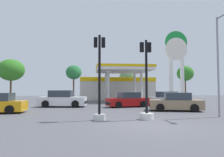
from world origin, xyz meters
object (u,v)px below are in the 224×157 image
traffic_signal_0 (99,88)px  traffic_signal_1 (146,94)px  tree_0 (11,70)px  corner_streetlamp (220,55)px  station_pole_sign (176,57)px  car_5 (168,99)px  tree_3 (185,74)px  car_2 (63,99)px  car_4 (176,103)px  car_0 (128,100)px  tree_2 (127,77)px  tree_1 (74,73)px

traffic_signal_0 → traffic_signal_1: bearing=-0.1°
tree_0 → corner_streetlamp: (21.60, -25.32, -1.18)m
traffic_signal_0 → traffic_signal_1: 2.71m
station_pole_sign → car_5: station_pole_sign is taller
corner_streetlamp → tree_3: bearing=68.9°
car_2 → tree_3: 27.24m
tree_0 → station_pole_sign: bearing=-14.2°
car_4 → corner_streetlamp: (1.18, -4.04, 3.16)m
car_0 → car_5: car_5 is taller
car_0 → car_2: size_ratio=0.91×
car_4 → car_5: bearing=75.4°
tree_0 → tree_3: (31.60, 0.65, -0.32)m
traffic_signal_1 → tree_3: tree_3 is taller
car_4 → tree_2: size_ratio=0.85×
tree_1 → tree_3: bearing=-1.5°
car_5 → tree_2: 16.10m
car_4 → car_5: (1.41, 5.40, 0.00)m
tree_0 → tree_3: bearing=1.2°
tree_1 → tree_3: (21.04, -0.56, -0.07)m
traffic_signal_1 → tree_1: bearing=103.2°
station_pole_sign → car_2: bearing=-147.7°
traffic_signal_0 → tree_2: bearing=76.5°
car_4 → tree_2: bearing=90.4°
car_0 → corner_streetlamp: 9.54m
traffic_signal_1 → corner_streetlamp: bearing=3.9°
car_2 → car_4: bearing=-25.9°
tree_0 → tree_2: bearing=-0.5°
car_2 → traffic_signal_0: (3.20, -8.94, 1.07)m
car_2 → tree_1: (-0.42, 17.92, 4.01)m
car_2 → traffic_signal_0: 9.55m
station_pole_sign → tree_0: bearing=165.8°
car_5 → corner_streetlamp: size_ratio=0.66×
car_4 → car_5: car_5 is taller
car_0 → car_4: car_4 is taller
car_4 → tree_0: (-20.42, 21.29, 4.34)m
car_0 → tree_0: bearing=134.6°
station_pole_sign → car_4: bearing=-113.5°
car_4 → corner_streetlamp: corner_streetlamp is taller
traffic_signal_1 → traffic_signal_0: bearing=179.9°
traffic_signal_1 → tree_3: size_ratio=0.74×
car_2 → traffic_signal_0: size_ratio=0.98×
tree_2 → tree_0: bearing=179.5°
car_5 → corner_streetlamp: (-0.23, -9.43, 3.16)m
station_pole_sign → tree_0: station_pole_sign is taller
traffic_signal_1 → corner_streetlamp: 5.32m
car_5 → tree_0: size_ratio=0.60×
car_0 → car_5: size_ratio=1.03×
car_0 → tree_0: size_ratio=0.62×
tree_0 → tree_1: tree_0 is taller
traffic_signal_0 → corner_streetlamp: corner_streetlamp is taller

